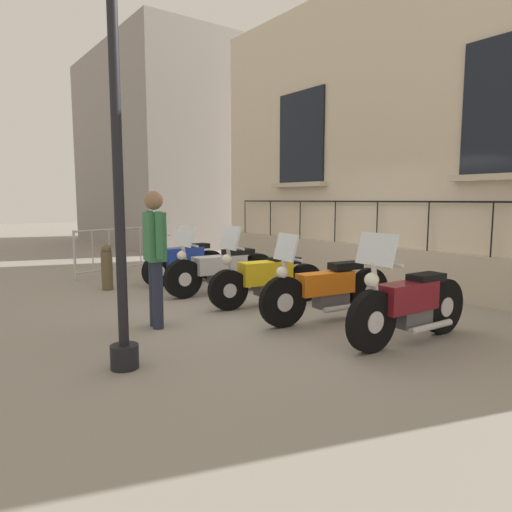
{
  "coord_description": "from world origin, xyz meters",
  "views": [
    {
      "loc": [
        4.62,
        5.72,
        1.67
      ],
      "look_at": [
        0.38,
        0.0,
        0.8
      ],
      "focal_mm": 32.26,
      "sensor_mm": 36.0,
      "label": 1
    }
  ],
  "objects_px": {
    "motorcycle_yellow": "(267,279)",
    "pedestrian_standing": "(155,251)",
    "bollard": "(107,267)",
    "motorcycle_silver": "(221,269)",
    "motorcycle_orange": "(327,290)",
    "lamppost": "(116,128)",
    "crowd_barrier": "(118,249)",
    "motorcycle_blue": "(185,263)",
    "motorcycle_maroon": "(409,305)"
  },
  "relations": [
    {
      "from": "motorcycle_silver",
      "to": "motorcycle_orange",
      "type": "relative_size",
      "value": 1.02
    },
    {
      "from": "motorcycle_orange",
      "to": "motorcycle_silver",
      "type": "bearing_deg",
      "value": -86.19
    },
    {
      "from": "motorcycle_yellow",
      "to": "motorcycle_orange",
      "type": "xyz_separation_m",
      "value": [
        -0.1,
        1.22,
        0.0
      ]
    },
    {
      "from": "lamppost",
      "to": "crowd_barrier",
      "type": "xyz_separation_m",
      "value": [
        -2.03,
        -5.75,
        -1.77
      ]
    },
    {
      "from": "lamppost",
      "to": "crowd_barrier",
      "type": "distance_m",
      "value": 6.35
    },
    {
      "from": "motorcycle_maroon",
      "to": "bollard",
      "type": "xyz_separation_m",
      "value": [
        1.76,
        -5.28,
        -0.02
      ]
    },
    {
      "from": "motorcycle_blue",
      "to": "bollard",
      "type": "height_order",
      "value": "motorcycle_blue"
    },
    {
      "from": "crowd_barrier",
      "to": "pedestrian_standing",
      "type": "height_order",
      "value": "pedestrian_standing"
    },
    {
      "from": "motorcycle_yellow",
      "to": "lamppost",
      "type": "relative_size",
      "value": 0.47
    },
    {
      "from": "motorcycle_yellow",
      "to": "motorcycle_maroon",
      "type": "height_order",
      "value": "motorcycle_maroon"
    },
    {
      "from": "motorcycle_blue",
      "to": "motorcycle_maroon",
      "type": "distance_m",
      "value": 5.07
    },
    {
      "from": "motorcycle_silver",
      "to": "motorcycle_orange",
      "type": "bearing_deg",
      "value": 93.81
    },
    {
      "from": "motorcycle_orange",
      "to": "motorcycle_maroon",
      "type": "xyz_separation_m",
      "value": [
        -0.05,
        1.28,
        0.02
      ]
    },
    {
      "from": "bollard",
      "to": "crowd_barrier",
      "type": "bearing_deg",
      "value": -116.16
    },
    {
      "from": "lamppost",
      "to": "crowd_barrier",
      "type": "relative_size",
      "value": 2.05
    },
    {
      "from": "motorcycle_maroon",
      "to": "lamppost",
      "type": "height_order",
      "value": "lamppost"
    },
    {
      "from": "motorcycle_maroon",
      "to": "crowd_barrier",
      "type": "distance_m",
      "value": 6.99
    },
    {
      "from": "motorcycle_orange",
      "to": "lamppost",
      "type": "relative_size",
      "value": 0.51
    },
    {
      "from": "motorcycle_blue",
      "to": "pedestrian_standing",
      "type": "relative_size",
      "value": 1.05
    },
    {
      "from": "motorcycle_blue",
      "to": "motorcycle_silver",
      "type": "distance_m",
      "value": 1.32
    },
    {
      "from": "motorcycle_silver",
      "to": "motorcycle_maroon",
      "type": "distance_m",
      "value": 3.76
    },
    {
      "from": "motorcycle_maroon",
      "to": "bollard",
      "type": "bearing_deg",
      "value": -71.57
    },
    {
      "from": "motorcycle_orange",
      "to": "lamppost",
      "type": "distance_m",
      "value": 3.5
    },
    {
      "from": "motorcycle_maroon",
      "to": "lamppost",
      "type": "distance_m",
      "value": 3.72
    },
    {
      "from": "motorcycle_yellow",
      "to": "bollard",
      "type": "xyz_separation_m",
      "value": [
        1.61,
        -2.78,
        0.0
      ]
    },
    {
      "from": "motorcycle_yellow",
      "to": "pedestrian_standing",
      "type": "bearing_deg",
      "value": 3.67
    },
    {
      "from": "motorcycle_blue",
      "to": "motorcycle_maroon",
      "type": "relative_size",
      "value": 0.94
    },
    {
      "from": "motorcycle_orange",
      "to": "lamppost",
      "type": "xyz_separation_m",
      "value": [
        2.93,
        0.1,
        1.9
      ]
    },
    {
      "from": "motorcycle_yellow",
      "to": "motorcycle_orange",
      "type": "height_order",
      "value": "motorcycle_yellow"
    },
    {
      "from": "motorcycle_silver",
      "to": "motorcycle_orange",
      "type": "xyz_separation_m",
      "value": [
        -0.16,
        2.47,
        0.0
      ]
    },
    {
      "from": "crowd_barrier",
      "to": "motorcycle_blue",
      "type": "bearing_deg",
      "value": 110.5
    },
    {
      "from": "motorcycle_blue",
      "to": "lamppost",
      "type": "height_order",
      "value": "lamppost"
    },
    {
      "from": "motorcycle_silver",
      "to": "motorcycle_yellow",
      "type": "distance_m",
      "value": 1.25
    },
    {
      "from": "motorcycle_silver",
      "to": "crowd_barrier",
      "type": "bearing_deg",
      "value": -76.89
    },
    {
      "from": "motorcycle_orange",
      "to": "motorcycle_blue",
      "type": "bearing_deg",
      "value": -86.84
    },
    {
      "from": "motorcycle_maroon",
      "to": "pedestrian_standing",
      "type": "height_order",
      "value": "pedestrian_standing"
    },
    {
      "from": "lamppost",
      "to": "bollard",
      "type": "bearing_deg",
      "value": -106.61
    },
    {
      "from": "motorcycle_silver",
      "to": "motorcycle_yellow",
      "type": "xyz_separation_m",
      "value": [
        -0.06,
        1.24,
        -0.0
      ]
    },
    {
      "from": "motorcycle_silver",
      "to": "motorcycle_maroon",
      "type": "xyz_separation_m",
      "value": [
        -0.22,
        3.75,
        0.02
      ]
    },
    {
      "from": "motorcycle_blue",
      "to": "bollard",
      "type": "xyz_separation_m",
      "value": [
        1.5,
        -0.22,
        0.02
      ]
    },
    {
      "from": "lamppost",
      "to": "motorcycle_yellow",
      "type": "bearing_deg",
      "value": -154.9
    },
    {
      "from": "pedestrian_standing",
      "to": "lamppost",
      "type": "bearing_deg",
      "value": 53.45
    },
    {
      "from": "motorcycle_silver",
      "to": "bollard",
      "type": "xyz_separation_m",
      "value": [
        1.54,
        -1.53,
        -0.0
      ]
    },
    {
      "from": "motorcycle_silver",
      "to": "crowd_barrier",
      "type": "relative_size",
      "value": 1.07
    },
    {
      "from": "motorcycle_yellow",
      "to": "crowd_barrier",
      "type": "relative_size",
      "value": 0.97
    },
    {
      "from": "lamppost",
      "to": "bollard",
      "type": "relative_size",
      "value": 4.96
    },
    {
      "from": "motorcycle_blue",
      "to": "motorcycle_orange",
      "type": "relative_size",
      "value": 0.87
    },
    {
      "from": "motorcycle_yellow",
      "to": "lamppost",
      "type": "xyz_separation_m",
      "value": [
        2.83,
        1.33,
        1.91
      ]
    },
    {
      "from": "motorcycle_blue",
      "to": "pedestrian_standing",
      "type": "distance_m",
      "value": 3.31
    },
    {
      "from": "motorcycle_blue",
      "to": "motorcycle_silver",
      "type": "bearing_deg",
      "value": 91.94
    }
  ]
}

